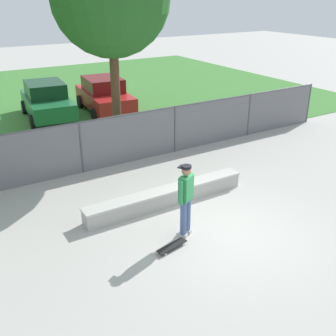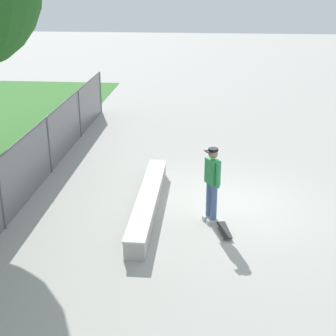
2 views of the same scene
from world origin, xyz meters
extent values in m
plane|color=#ADAAA3|center=(0.00, 0.00, 0.00)|extent=(80.00, 80.00, 0.00)
cube|color=#A8A59E|center=(-0.52, 1.91, 0.20)|extent=(4.78, 0.46, 0.40)
cube|color=beige|center=(-0.52, 1.91, 0.43)|extent=(4.82, 0.50, 0.06)
cube|color=beige|center=(-1.07, 0.31, 0.05)|extent=(0.22, 0.28, 0.10)
cube|color=beige|center=(-0.87, 0.42, 0.05)|extent=(0.22, 0.28, 0.10)
cylinder|color=#475B89|center=(-1.05, 0.29, 0.54)|extent=(0.15, 0.15, 0.88)
cylinder|color=#475B89|center=(-0.86, 0.40, 0.54)|extent=(0.15, 0.15, 0.88)
cube|color=#2D8C4C|center=(-0.96, 0.34, 1.28)|extent=(0.44, 0.38, 0.60)
cylinder|color=#2D8C4C|center=(-1.17, 0.22, 1.26)|extent=(0.10, 0.10, 0.58)
cylinder|color=#2D8C4C|center=(-0.74, 0.46, 1.26)|extent=(0.10, 0.10, 0.58)
sphere|color=#9E7051|center=(-0.96, 0.34, 1.71)|extent=(0.22, 0.22, 0.22)
cylinder|color=black|center=(-0.96, 0.34, 1.81)|extent=(0.23, 0.23, 0.06)
cube|color=black|center=(-1.02, 0.46, 1.78)|extent=(0.23, 0.20, 0.02)
cube|color=black|center=(-1.53, 0.03, 0.08)|extent=(0.82, 0.35, 0.02)
cube|color=#B2B2B7|center=(-1.26, 0.09, 0.06)|extent=(0.09, 0.15, 0.02)
cube|color=#B2B2B7|center=(-1.79, -0.02, 0.06)|extent=(0.09, 0.15, 0.02)
cylinder|color=silver|center=(-1.24, 0.00, 0.03)|extent=(0.06, 0.04, 0.05)
cylinder|color=silver|center=(-1.28, 0.17, 0.03)|extent=(0.06, 0.04, 0.05)
cylinder|color=silver|center=(-1.78, -0.10, 0.03)|extent=(0.06, 0.04, 0.05)
cylinder|color=silver|center=(-1.81, 0.06, 0.03)|extent=(0.06, 0.04, 0.05)
cylinder|color=#4C4C51|center=(-1.77, 5.12, 0.86)|extent=(0.07, 0.07, 1.72)
cylinder|color=#4C4C51|center=(1.77, 5.12, 0.86)|extent=(0.07, 0.07, 1.72)
cylinder|color=#4C4C51|center=(5.30, 5.12, 0.86)|extent=(0.07, 0.07, 1.72)
cylinder|color=#4C4C51|center=(8.83, 5.12, 0.86)|extent=(0.07, 0.07, 1.72)
cylinder|color=#4C4C51|center=(0.00, 5.12, 1.69)|extent=(17.66, 0.05, 0.05)
cube|color=slate|center=(0.00, 5.12, 0.86)|extent=(17.66, 0.01, 1.72)
camera|label=1|loc=(-5.54, -6.36, 5.39)|focal=42.35mm
camera|label=2|loc=(-11.64, 0.44, 5.52)|focal=53.14mm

